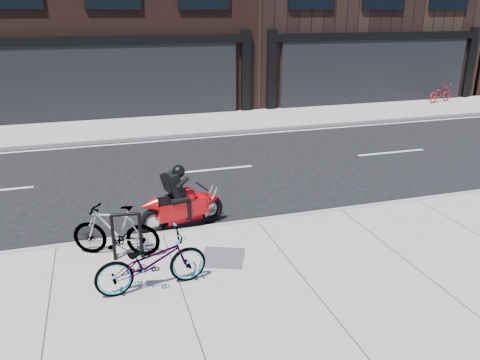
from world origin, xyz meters
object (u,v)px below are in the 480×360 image
object	(u,v)px
bicycle_rear	(116,230)
bicycle_far	(440,93)
bicycle_front	(151,262)
bike_rack	(127,232)
utility_grate	(223,257)
motorcycle	(186,202)

from	to	relation	value
bicycle_rear	bicycle_far	bearing A→B (deg)	147.64
bicycle_front	bicycle_rear	world-z (taller)	bicycle_rear
bike_rack	bicycle_far	xyz separation A→B (m)	(15.87, 11.39, -0.09)
bike_rack	bicycle_front	world-z (taller)	bicycle_front
bicycle_front	utility_grate	xyz separation A→B (m)	(1.32, 0.60, -0.46)
bicycle_rear	utility_grate	bearing A→B (deg)	91.83
bicycle_front	utility_grate	bearing A→B (deg)	-71.48
bike_rack	utility_grate	size ratio (longest dim) A/B	1.19
bicycle_rear	bike_rack	bearing A→B (deg)	63.02
bicycle_rear	utility_grate	xyz separation A→B (m)	(1.80, -0.69, -0.48)
motorcycle	bicycle_far	world-z (taller)	motorcycle
bicycle_far	motorcycle	bearing A→B (deg)	107.27
bike_rack	bicycle_far	size ratio (longest dim) A/B	0.54
bike_rack	motorcycle	bearing A→B (deg)	43.89
motorcycle	bicycle_far	xyz separation A→B (m)	(14.59, 10.15, -0.02)
bike_rack	bicycle_rear	size ratio (longest dim) A/B	0.55
motorcycle	utility_grate	distance (m)	1.80
bike_rack	bicycle_far	world-z (taller)	bike_rack
bike_rack	bicycle_front	bearing A→B (deg)	-74.57
bicycle_far	utility_grate	size ratio (longest dim) A/B	2.18
bike_rack	utility_grate	bearing A→B (deg)	-16.39
motorcycle	utility_grate	world-z (taller)	motorcycle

